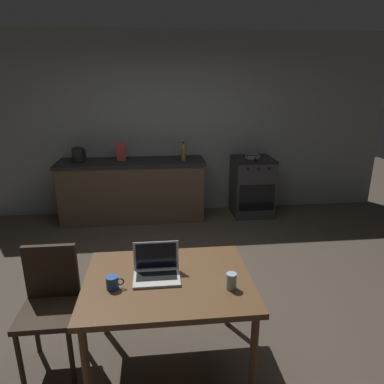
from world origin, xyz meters
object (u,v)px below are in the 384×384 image
stove_oven (252,186)px  cereal_box (121,152)px  bottle (183,152)px  coffee_mug (113,283)px  chair (50,299)px  electric_kettle (78,155)px  laptop (157,271)px  drinking_glass (231,281)px  dining_table (168,288)px  frying_pan (253,157)px

stove_oven → cereal_box: size_ratio=3.41×
bottle → coffee_mug: bottle is taller
chair → electric_kettle: electric_kettle is taller
electric_kettle → cereal_box: size_ratio=0.83×
coffee_mug → cereal_box: 3.10m
chair → coffee_mug: size_ratio=7.65×
bottle → coffee_mug: (-0.72, -3.01, -0.27)m
laptop → coffee_mug: bearing=-159.7°
drinking_glass → stove_oven: bearing=71.9°
stove_oven → drinking_glass: size_ratio=8.22×
dining_table → electric_kettle: bearing=111.5°
bottle → frying_pan: size_ratio=0.68×
stove_oven → electric_kettle: electric_kettle is taller
bottle → frying_pan: bottle is taller
dining_table → coffee_mug: bearing=-168.1°
drinking_glass → bottle: bearing=91.0°
frying_pan → cereal_box: cereal_box is taller
stove_oven → laptop: (-1.51, -2.94, 0.32)m
chair → drinking_glass: 1.32m
stove_oven → chair: bearing=-128.8°
coffee_mug → electric_kettle: bearing=104.8°
laptop → drinking_glass: 0.53m
chair → electric_kettle: size_ratio=4.13×
coffee_mug → drinking_glass: (0.78, -0.08, 0.01)m
electric_kettle → drinking_glass: (1.58, -3.14, -0.23)m
electric_kettle → frying_pan: (2.59, -0.03, -0.08)m
laptop → frying_pan: (1.49, 2.91, 0.16)m
drinking_glass → cereal_box: size_ratio=0.42×
laptop → bottle: (0.43, 2.89, 0.26)m
bottle → cereal_box: bottle is taller
frying_pan → dining_table: bearing=-115.6°
electric_kettle → frying_pan: electric_kettle is taller
electric_kettle → coffee_mug: (0.81, -3.06, -0.24)m
drinking_glass → cereal_box: bearing=107.1°
stove_oven → electric_kettle: 2.67m
bottle → drinking_glass: bearing=-89.0°
stove_oven → bottle: bottle is taller
coffee_mug → drinking_glass: bearing=-6.1°
stove_oven → cereal_box: 2.08m
cereal_box → chair: bearing=-95.8°
stove_oven → electric_kettle: (-2.61, 0.00, 0.56)m
dining_table → coffee_mug: size_ratio=9.72×
stove_oven → drinking_glass: (-1.02, -3.14, 0.33)m
laptop → cereal_box: 3.01m
frying_pan → stove_oven: bearing=58.2°
dining_table → cereal_box: size_ratio=4.34×
coffee_mug → cereal_box: (-0.19, 3.08, 0.27)m
frying_pan → coffee_mug: 3.52m
dining_table → chair: bearing=170.9°
laptop → stove_oven: bearing=61.4°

